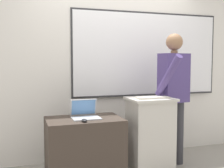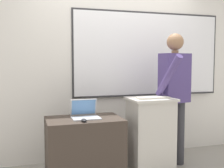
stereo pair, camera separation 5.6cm
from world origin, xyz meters
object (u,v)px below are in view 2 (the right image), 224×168
(side_desk, at_px, (84,150))
(laptop, at_px, (85,113))
(lectern_podium, at_px, (150,135))
(person_presenter, at_px, (175,90))
(wireless_keyboard, at_px, (153,98))
(computer_mouse_by_laptop, at_px, (84,120))

(side_desk, xyz_separation_m, laptop, (0.02, 0.04, 0.43))
(lectern_podium, xyz_separation_m, person_presenter, (0.40, 0.11, 0.55))
(lectern_podium, relative_size, side_desk, 1.09)
(lectern_podium, bearing_deg, side_desk, -178.13)
(laptop, distance_m, wireless_keyboard, 0.85)
(lectern_podium, bearing_deg, laptop, 179.24)
(side_desk, relative_size, wireless_keyboard, 2.14)
(lectern_podium, relative_size, computer_mouse_by_laptop, 9.47)
(person_presenter, xyz_separation_m, computer_mouse_by_laptop, (-1.29, -0.33, -0.26))
(person_presenter, relative_size, computer_mouse_by_laptop, 17.66)
(side_desk, height_order, wireless_keyboard, wireless_keyboard)
(laptop, bearing_deg, person_presenter, 4.59)
(lectern_podium, height_order, wireless_keyboard, wireless_keyboard)
(person_presenter, bearing_deg, wireless_keyboard, -168.29)
(person_presenter, relative_size, wireless_keyboard, 4.36)
(computer_mouse_by_laptop, bearing_deg, lectern_podium, 13.77)
(lectern_podium, bearing_deg, wireless_keyboard, -88.21)
(person_presenter, height_order, computer_mouse_by_laptop, person_presenter)
(laptop, height_order, wireless_keyboard, wireless_keyboard)
(lectern_podium, distance_m, person_presenter, 0.68)
(side_desk, bearing_deg, lectern_podium, 1.87)
(side_desk, relative_size, computer_mouse_by_laptop, 8.66)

